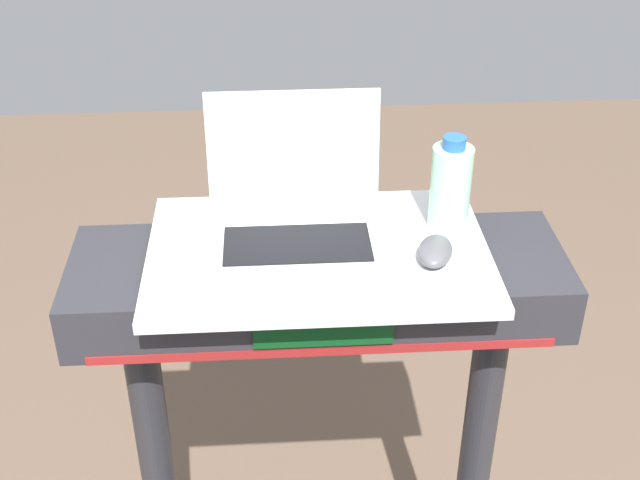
% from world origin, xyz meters
% --- Properties ---
extents(desk_board, '(0.61, 0.41, 0.02)m').
position_xyz_m(desk_board, '(0.00, 0.70, 1.15)').
color(desk_board, silver).
rests_on(desk_board, treadmill_base).
extents(laptop, '(0.32, 0.25, 0.25)m').
position_xyz_m(laptop, '(-0.04, 0.75, 1.21)').
color(laptop, '#B7B7BC').
rests_on(laptop, desk_board).
extents(computer_mouse, '(0.09, 0.11, 0.03)m').
position_xyz_m(computer_mouse, '(0.20, 0.65, 1.18)').
color(computer_mouse, '#4C4C51').
rests_on(computer_mouse, desk_board).
extents(water_bottle, '(0.07, 0.07, 0.18)m').
position_xyz_m(water_bottle, '(0.25, 0.77, 1.24)').
color(water_bottle, '#9EDBB2').
rests_on(water_bottle, desk_board).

